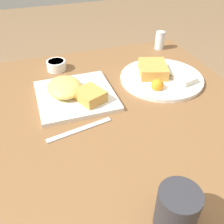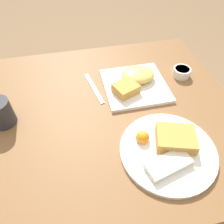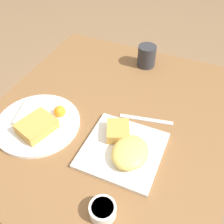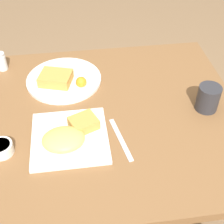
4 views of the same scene
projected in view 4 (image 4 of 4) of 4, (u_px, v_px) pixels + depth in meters
ground_plane at (109, 212)px, 1.64m from camera, size 8.00×8.00×0.00m
dining_table at (108, 128)px, 1.21m from camera, size 1.00×0.89×0.72m
plate_square_near at (69, 136)px, 1.04m from camera, size 0.26×0.26×0.06m
plate_oval_far at (63, 78)px, 1.28m from camera, size 0.31×0.31×0.05m
sauce_ramekin at (1, 148)px, 1.00m from camera, size 0.08×0.08×0.04m
salt_shaker at (2, 62)px, 1.34m from camera, size 0.04×0.04×0.08m
butter_knife at (121, 139)px, 1.06m from camera, size 0.05×0.20×0.00m
coffee_mug at (208, 98)px, 1.14m from camera, size 0.08×0.08×0.10m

